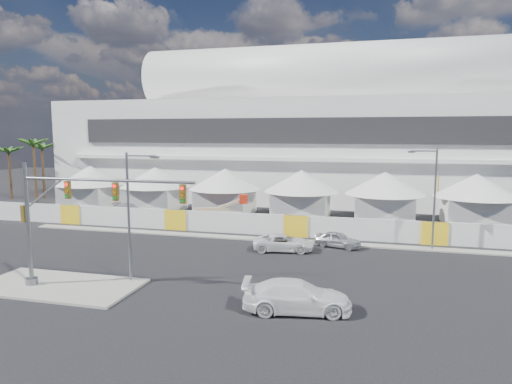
% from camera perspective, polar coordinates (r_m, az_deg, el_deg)
% --- Properties ---
extents(ground, '(160.00, 160.00, 0.00)m').
position_cam_1_polar(ground, '(30.89, -10.96, -10.74)').
color(ground, black).
rests_on(ground, ground).
extents(median_island, '(10.00, 5.00, 0.15)m').
position_cam_1_polar(median_island, '(31.52, -23.47, -10.72)').
color(median_island, gray).
rests_on(median_island, ground).
extents(far_curb, '(80.00, 1.20, 0.12)m').
position_cam_1_polar(far_curb, '(40.69, 24.46, -6.75)').
color(far_curb, gray).
rests_on(far_curb, ground).
extents(stadium, '(80.00, 24.80, 21.98)m').
position_cam_1_polar(stadium, '(68.04, 11.20, 7.20)').
color(stadium, silver).
rests_on(stadium, ground).
extents(tent_row, '(53.40, 8.40, 5.40)m').
position_cam_1_polar(tent_row, '(52.30, 0.83, 0.39)').
color(tent_row, silver).
rests_on(tent_row, ground).
extents(hoarding_fence, '(70.00, 0.25, 2.00)m').
position_cam_1_polar(hoarding_fence, '(42.36, 5.01, -4.26)').
color(hoarding_fence, silver).
rests_on(hoarding_fence, ground).
extents(palm_cluster, '(10.60, 10.60, 8.55)m').
position_cam_1_polar(palm_cluster, '(72.65, -25.10, 4.62)').
color(palm_cluster, '#47331E').
rests_on(palm_cluster, ground).
extents(sedan_silver, '(2.65, 4.15, 1.31)m').
position_cam_1_polar(sedan_silver, '(39.07, 10.18, -5.86)').
color(sedan_silver, silver).
rests_on(sedan_silver, ground).
extents(pickup_curb, '(3.02, 5.20, 1.36)m').
position_cam_1_polar(pickup_curb, '(37.32, 3.45, -6.35)').
color(pickup_curb, silver).
rests_on(pickup_curb, ground).
extents(pickup_near, '(3.37, 6.16, 1.69)m').
position_cam_1_polar(pickup_near, '(25.17, 5.14, -12.86)').
color(pickup_near, white).
rests_on(pickup_near, ground).
extents(lot_car_a, '(2.48, 4.58, 1.43)m').
position_cam_1_polar(lot_car_a, '(45.22, 17.81, -4.21)').
color(lot_car_a, silver).
rests_on(lot_car_a, ground).
extents(lot_car_c, '(3.81, 5.01, 1.35)m').
position_cam_1_polar(lot_car_c, '(55.10, -15.59, -2.13)').
color(lot_car_c, silver).
rests_on(lot_car_c, ground).
extents(traffic_mast, '(11.45, 0.74, 7.64)m').
position_cam_1_polar(traffic_mast, '(29.83, -23.18, -3.02)').
color(traffic_mast, slate).
rests_on(traffic_mast, median_island).
extents(streetlight_median, '(2.27, 0.23, 8.19)m').
position_cam_1_polar(streetlight_median, '(29.71, -15.30, -1.95)').
color(streetlight_median, slate).
rests_on(streetlight_median, median_island).
extents(streetlight_curb, '(2.45, 0.55, 8.29)m').
position_cam_1_polar(streetlight_curb, '(39.47, 21.20, 0.02)').
color(streetlight_curb, gray).
rests_on(streetlight_curb, ground).
extents(boom_lift, '(6.74, 2.48, 3.31)m').
position_cam_1_polar(boom_lift, '(46.54, -6.27, -3.35)').
color(boom_lift, red).
rests_on(boom_lift, ground).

